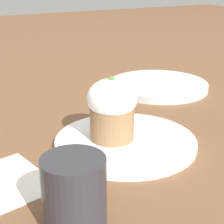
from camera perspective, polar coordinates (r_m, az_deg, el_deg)
name	(u,v)px	position (r m, az deg, el deg)	size (l,w,h in m)	color
ground_plane	(126,145)	(0.64, 2.07, -5.00)	(4.00, 4.00, 0.00)	brown
dessert_plate	(126,142)	(0.63, 2.08, -4.54)	(0.24, 0.24, 0.01)	white
carrot_cake	(112,108)	(0.61, 0.00, 0.57)	(0.08, 0.08, 0.11)	olive
spoon	(127,132)	(0.65, 2.33, -3.13)	(0.05, 0.13, 0.01)	silver
coffee_cup	(74,193)	(0.43, -5.86, -12.12)	(0.10, 0.07, 0.09)	#2D2D33
side_plate	(158,85)	(0.94, 7.05, 4.05)	(0.24, 0.24, 0.02)	silver
paper_napkin	(3,182)	(0.55, -16.30, -10.24)	(0.15, 0.14, 0.00)	white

